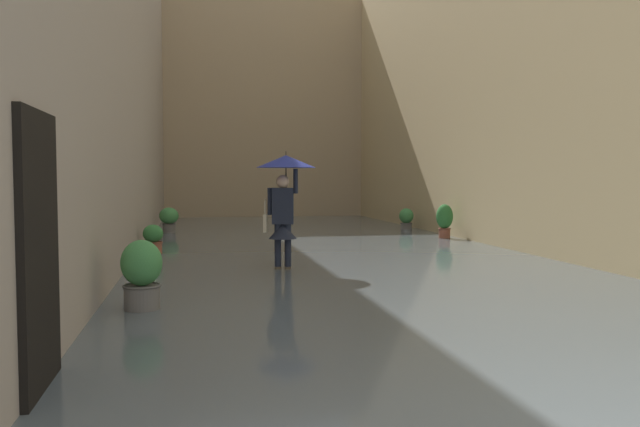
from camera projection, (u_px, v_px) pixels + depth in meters
ground_plane at (322, 250)px, 14.94m from camera, size 60.07×60.07×0.00m
flood_water at (322, 249)px, 14.94m from camera, size 8.98×30.03×0.06m
building_facade_far at (263, 109)px, 27.34m from camera, size 11.78×1.80×9.18m
person_wading at (284, 186)px, 11.44m from camera, size 1.06×1.06×2.16m
potted_plant_far_right at (169, 219)px, 19.02m from camera, size 0.56×0.56×0.80m
potted_plant_mid_right at (153, 240)px, 13.80m from camera, size 0.43×0.43×0.68m
potted_plant_far_left at (445, 220)px, 17.28m from camera, size 0.45×0.45×0.97m
potted_plant_near_left at (406, 219)px, 20.23m from camera, size 0.45×0.45×0.72m
potted_plant_near_right at (142, 275)px, 7.94m from camera, size 0.50×0.50×0.93m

